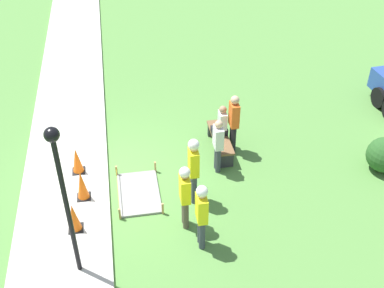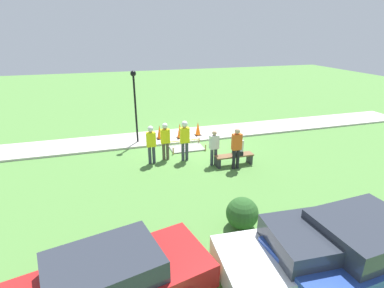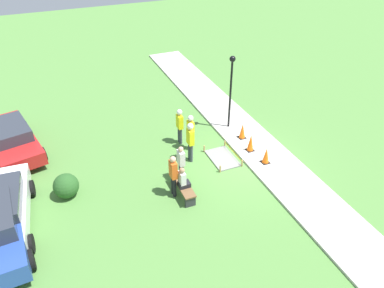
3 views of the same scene
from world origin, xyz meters
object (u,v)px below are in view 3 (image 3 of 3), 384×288
Objects in this scene: traffic_cone_near_patch at (266,155)px; bystander_in_gray_shirt at (181,162)px; worker_assistant at (180,123)px; worker_trainee at (190,138)px; traffic_cone_sidewalk_edge at (242,131)px; park_bench at (183,187)px; bystander_in_orange_shirt at (173,174)px; traffic_cone_far_patch at (251,143)px; worker_supervisor at (191,130)px; lamppost_near at (231,82)px; parked_car_red at (11,138)px; person_seated_on_bench at (183,179)px.

traffic_cone_near_patch is 0.47× the size of bystander_in_gray_shirt.
worker_assistant is 0.94× the size of worker_trainee.
park_bench is at bearing 122.35° from traffic_cone_sidewalk_edge.
traffic_cone_near_patch is 4.35m from bystander_in_orange_shirt.
traffic_cone_far_patch is 0.47× the size of worker_supervisor.
traffic_cone_far_patch is 4.09m from park_bench.
worker_trainee reaches higher than bystander_in_gray_shirt.
worker_assistant is 0.48× the size of lamppost_near.
bystander_in_orange_shirt is at bearing 76.89° from park_bench.
worker_supervisor is 0.89m from worker_trainee.
lamppost_near is at bearing -49.30° from bystander_in_orange_shirt.
worker_assistant is 0.97× the size of bystander_in_orange_shirt.
bystander_in_orange_shirt is at bearing 155.26° from worker_assistant.
bystander_in_orange_shirt is at bearing -146.85° from parked_car_red.
bystander_in_orange_shirt is at bearing 146.02° from worker_supervisor.
parked_car_red is at bearing 69.37° from worker_supervisor.
bystander_in_gray_shirt is at bearing -38.22° from bystander_in_orange_shirt.
traffic_cone_far_patch reaches higher than traffic_cone_sidewalk_edge.
worker_trainee reaches higher than bystander_in_orange_shirt.
parked_car_red is (1.81, 9.85, -1.77)m from lamppost_near.
bystander_in_orange_shirt is 0.50× the size of lamppost_near.
traffic_cone_far_patch is 10.59m from parked_car_red.
lamppost_near is (3.31, 0.07, 2.03)m from traffic_cone_near_patch.
worker_assistant reaches higher than park_bench.
traffic_cone_near_patch is 3.47m from worker_supervisor.
park_bench is at bearing 162.69° from bystander_in_gray_shirt.
lamppost_near is (2.87, -3.62, 1.61)m from bystander_in_gray_shirt.
person_seated_on_bench reaches higher than park_bench.
person_seated_on_bench is at bearing 123.55° from traffic_cone_sidewalk_edge.
traffic_cone_sidewalk_edge is 0.21× the size of lamppost_near.
worker_trainee is 0.40× the size of parked_car_red.
worker_assistant is at bearing 42.57° from traffic_cone_near_patch.
bystander_in_gray_shirt is (0.44, 3.69, 0.42)m from traffic_cone_near_patch.
worker_trainee reaches higher than parked_car_red.
traffic_cone_sidewalk_edge is 2.36m from lamppost_near.
traffic_cone_near_patch is 0.16× the size of parked_car_red.
worker_assistant reaches higher than person_seated_on_bench.
lamppost_near is at bearing -113.19° from parked_car_red.
park_bench is (-0.40, 3.96, -0.13)m from traffic_cone_near_patch.
worker_assistant is (3.56, -1.24, 0.20)m from person_seated_on_bench.
parked_car_red reaches higher than traffic_cone_near_patch.
bystander_in_gray_shirt reaches higher than traffic_cone_sidewalk_edge.
bystander_in_gray_shirt is at bearing 83.13° from traffic_cone_near_patch.
person_seated_on_bench is 0.49× the size of bystander_in_orange_shirt.
traffic_cone_far_patch is 0.92× the size of person_seated_on_bench.
lamppost_near is at bearing -83.55° from worker_assistant.
bystander_in_orange_shirt is at bearing 119.48° from traffic_cone_sidewalk_edge.
worker_trainee is at bearing -29.90° from park_bench.
bystander_in_orange_shirt is 5.77m from lamppost_near.
parked_car_red reaches higher than traffic_cone_far_patch.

